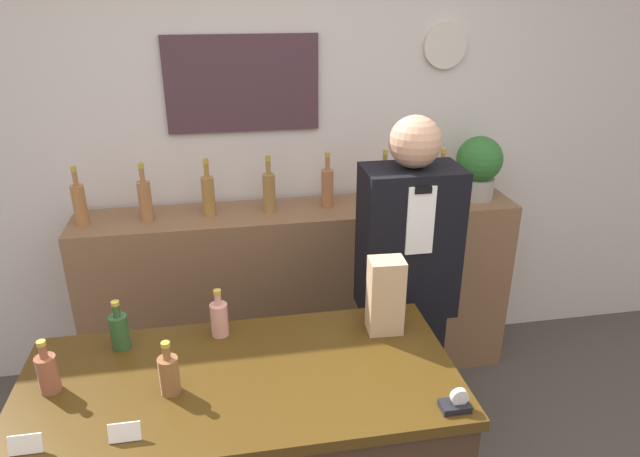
{
  "coord_description": "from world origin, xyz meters",
  "views": [
    {
      "loc": [
        -0.33,
        -1.04,
        2.11
      ],
      "look_at": [
        0.06,
        1.14,
        1.16
      ],
      "focal_mm": 32.0,
      "sensor_mm": 36.0,
      "label": 1
    }
  ],
  "objects_px": {
    "paper_bag": "(385,296)",
    "tape_dispenser": "(456,403)",
    "potted_plant": "(479,165)",
    "shopkeeper": "(405,297)"
  },
  "relations": [
    {
      "from": "paper_bag",
      "to": "tape_dispenser",
      "type": "distance_m",
      "value": 0.49
    },
    {
      "from": "tape_dispenser",
      "to": "potted_plant",
      "type": "bearing_deg",
      "value": 64.16
    },
    {
      "from": "shopkeeper",
      "to": "tape_dispenser",
      "type": "height_order",
      "value": "shopkeeper"
    },
    {
      "from": "potted_plant",
      "to": "paper_bag",
      "type": "relative_size",
      "value": 1.18
    },
    {
      "from": "shopkeeper",
      "to": "paper_bag",
      "type": "bearing_deg",
      "value": -119.12
    },
    {
      "from": "shopkeeper",
      "to": "tape_dispenser",
      "type": "bearing_deg",
      "value": -97.78
    },
    {
      "from": "shopkeeper",
      "to": "tape_dispenser",
      "type": "xyz_separation_m",
      "value": [
        -0.11,
        -0.84,
        0.12
      ]
    },
    {
      "from": "potted_plant",
      "to": "tape_dispenser",
      "type": "distance_m",
      "value": 1.69
    },
    {
      "from": "potted_plant",
      "to": "tape_dispenser",
      "type": "height_order",
      "value": "potted_plant"
    },
    {
      "from": "shopkeeper",
      "to": "paper_bag",
      "type": "height_order",
      "value": "shopkeeper"
    }
  ]
}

